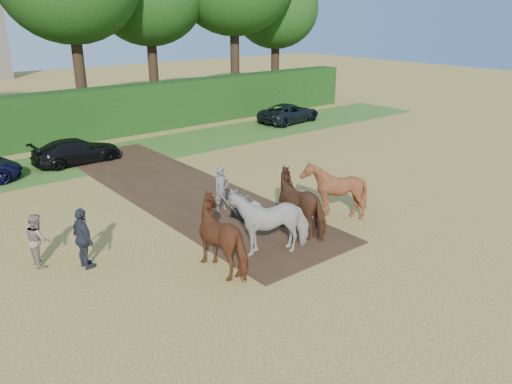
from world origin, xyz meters
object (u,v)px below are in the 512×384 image
Objects in this scene: spectator_near at (38,240)px; plough_team at (285,210)px; parked_cars at (46,155)px; spectator_far at (83,239)px.

plough_team reaches higher than spectator_near.
parked_cars is at bearing 105.13° from plough_team.
parked_cars is at bearing -16.70° from spectator_far.
plough_team is (7.03, -3.35, 0.24)m from spectator_near.
spectator_near reaches higher than parked_cars.
parked_cars is at bearing -15.58° from spectator_near.
spectator_far is 6.44m from plough_team.
plough_team reaches higher than spectator_far.
spectator_near is 1.49m from spectator_far.
spectator_near is at bearing -108.58° from parked_cars.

